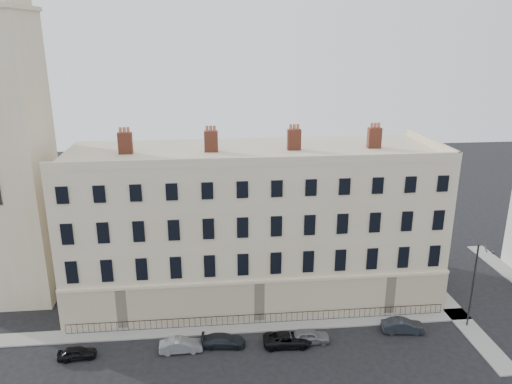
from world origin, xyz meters
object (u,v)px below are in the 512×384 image
car_b (181,345)px  streetlamp (474,282)px  car_c (223,340)px  car_f (403,326)px  car_a (77,353)px  car_d (287,339)px  car_e (309,336)px

car_b → streetlamp: (26.18, 1.06, 3.96)m
car_c → car_f: car_f is taller
car_c → streetlamp: size_ratio=0.46×
car_a → car_b: (8.53, 0.11, 0.07)m
car_b → car_c: 3.65m
car_b → car_d: size_ratio=0.86×
car_c → car_e: size_ratio=1.06×
car_a → streetlamp: (34.71, 1.17, 4.02)m
car_c → car_f: (16.22, 0.47, 0.07)m
car_b → car_e: size_ratio=1.01×
car_d → car_f: car_f is taller
car_c → car_d: 5.53m
car_b → streetlamp: bearing=-89.5°
car_f → streetlamp: 7.45m
car_e → car_a: bearing=92.8°
car_a → car_d: 17.67m
car_c → car_f: 16.23m
car_b → car_f: 19.87m
streetlamp → car_f: bearing=-155.8°
car_b → car_d: 9.14m
car_a → car_f: 28.40m
car_d → car_b: bearing=91.0°
car_b → car_e: car_e is taller
car_f → streetlamp: size_ratio=0.46×
car_d → car_e: car_e is taller
car_e → streetlamp: size_ratio=0.44×
car_a → car_e: size_ratio=0.87×
car_f → car_d: bearing=101.3°
car_d → car_a: bearing=91.5°
car_c → car_e: 7.47m
car_a → car_b: car_b is taller
car_e → streetlamp: bearing=-84.7°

